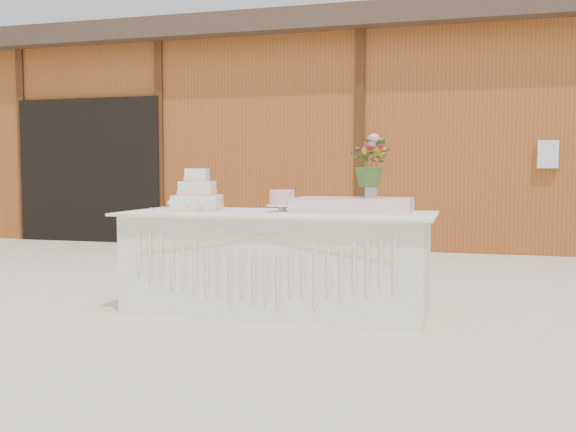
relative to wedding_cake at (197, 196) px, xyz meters
name	(u,v)px	position (x,y,z in m)	size (l,w,h in m)	color
ground	(278,310)	(0.69, -0.04, -0.88)	(80.00, 80.00, 0.00)	beige
barn	(378,136)	(0.68, 5.96, 0.79)	(12.60, 4.60, 3.30)	brown
cake_table	(278,261)	(0.69, -0.04, -0.50)	(2.40, 1.00, 0.77)	silver
wedding_cake	(197,196)	(0.00, 0.00, 0.00)	(0.44, 0.44, 0.34)	white
pink_cake_stand	(282,200)	(0.74, -0.10, -0.02)	(0.24, 0.24, 0.17)	white
satin_runner	(353,205)	(1.26, 0.08, -0.06)	(0.89, 0.52, 0.11)	#FFD3CD
flower_vase	(371,189)	(1.39, 0.09, 0.06)	(0.10, 0.10, 0.13)	#AFAFB4
bouquet	(371,157)	(1.39, 0.09, 0.31)	(0.32, 0.28, 0.36)	#345A24
loose_flowers	(161,208)	(-0.36, 0.07, -0.11)	(0.13, 0.32, 0.02)	pink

